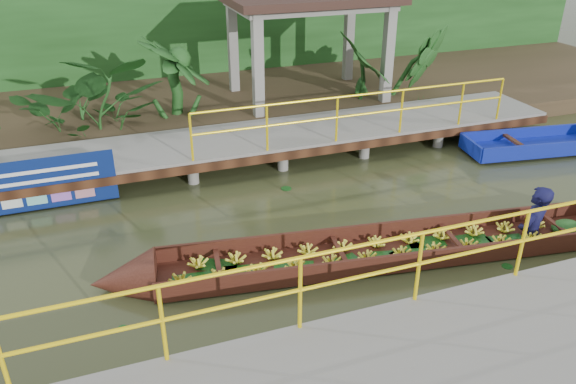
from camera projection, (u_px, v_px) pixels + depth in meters
name	position (u px, v px, depth m)	size (l,w,h in m)	color
ground	(280.00, 237.00, 9.89)	(80.00, 80.00, 0.00)	#2E351A
land_strip	(195.00, 102.00, 16.09)	(30.00, 8.00, 0.45)	#34291A
far_dock	(231.00, 144.00, 12.56)	(16.00, 2.06, 1.66)	gray
near_dock	(479.00, 377.00, 6.54)	(18.00, 2.40, 1.73)	gray
pavilion	(309.00, 9.00, 14.82)	(4.40, 3.00, 3.00)	gray
foliage_backdrop	(174.00, 23.00, 17.39)	(30.00, 0.80, 4.00)	#163C13
vendor_boat	(422.00, 239.00, 9.32)	(9.83, 2.29, 2.30)	#36150E
moored_blue_boat	(572.00, 142.00, 13.47)	(4.11, 1.58, 0.95)	#0D1D97
blue_banner	(24.00, 186.00, 10.46)	(3.31, 0.04, 1.03)	navy
tropical_plants	(169.00, 83.00, 13.39)	(14.61, 1.61, 2.01)	#163C13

